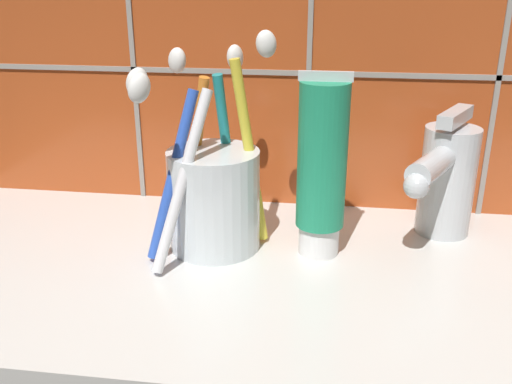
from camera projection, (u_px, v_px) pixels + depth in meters
sink_counter at (273, 279)px, 47.66cm from camera, size 70.68×29.88×2.00cm
tile_wall_backsplash at (293, 19)px, 54.48cm from camera, size 80.68×1.72×41.53cm
toothbrush_cup at (213, 192)px, 49.44cm from camera, size 11.68×13.14×18.83cm
toothpaste_tube at (322, 167)px, 47.28cm from camera, size 4.33×4.13×15.79cm
sink_faucet at (445, 177)px, 51.51cm from camera, size 7.35×11.42×11.69cm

